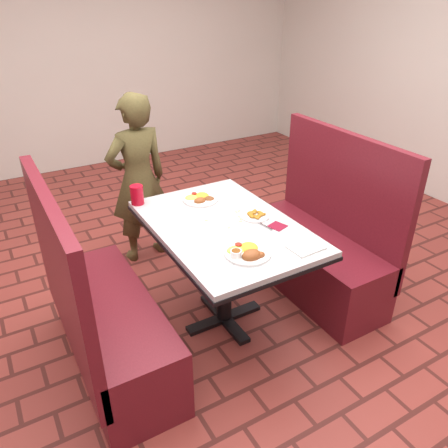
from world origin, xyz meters
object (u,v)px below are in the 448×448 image
at_px(far_dinner_plate, 200,197).
at_px(booth_bench_right, 318,249).
at_px(dining_table, 224,238).
at_px(red_tumbler, 137,195).
at_px(booth_bench_left, 104,321).
at_px(plantain_plate, 255,215).
at_px(diner_person, 138,180).
at_px(near_dinner_plate, 247,250).

bearing_deg(far_dinner_plate, booth_bench_right, -26.29).
xyz_separation_m(dining_table, red_tumbler, (-0.35, 0.54, 0.16)).
bearing_deg(booth_bench_left, booth_bench_right, 0.00).
height_order(far_dinner_plate, plantain_plate, far_dinner_plate).
bearing_deg(booth_bench_right, plantain_plate, -178.41).
distance_m(booth_bench_left, diner_person, 1.30).
xyz_separation_m(diner_person, red_tumbler, (-0.19, -0.54, 0.13)).
xyz_separation_m(diner_person, near_dinner_plate, (0.09, -1.44, 0.09)).
height_order(dining_table, red_tumbler, red_tumbler).
relative_size(plantain_plate, red_tumbler, 1.40).
xyz_separation_m(booth_bench_left, diner_person, (0.64, 1.08, 0.36)).
relative_size(diner_person, far_dinner_plate, 5.76).
xyz_separation_m(dining_table, diner_person, (-0.16, 1.08, 0.03)).
bearing_deg(red_tumbler, booth_bench_right, -25.00).
bearing_deg(plantain_plate, booth_bench_left, 179.09).
bearing_deg(near_dinner_plate, dining_table, 79.59).
height_order(diner_person, far_dinner_plate, diner_person).
bearing_deg(near_dinner_plate, booth_bench_left, 153.37).
distance_m(booth_bench_left, booth_bench_right, 1.60).
distance_m(dining_table, diner_person, 1.09).
height_order(booth_bench_right, plantain_plate, booth_bench_right).
height_order(dining_table, diner_person, diner_person).
distance_m(diner_person, near_dinner_plate, 1.45).
distance_m(diner_person, far_dinner_plate, 0.73).
distance_m(booth_bench_left, near_dinner_plate, 0.93).
xyz_separation_m(booth_bench_left, red_tumbler, (0.44, 0.54, 0.49)).
relative_size(far_dinner_plate, plantain_plate, 1.32).
relative_size(near_dinner_plate, red_tumbler, 1.96).
relative_size(near_dinner_plate, plantain_plate, 1.40).
bearing_deg(diner_person, dining_table, 92.14).
distance_m(booth_bench_right, far_dinner_plate, 0.96).
bearing_deg(booth_bench_right, booth_bench_left, 180.00).
height_order(booth_bench_left, booth_bench_right, same).
xyz_separation_m(dining_table, booth_bench_right, (0.80, 0.00, -0.32)).
xyz_separation_m(booth_bench_right, plantain_plate, (-0.58, -0.02, 0.43)).
distance_m(booth_bench_left, far_dinner_plate, 1.01).
relative_size(far_dinner_plate, red_tumbler, 1.85).
distance_m(booth_bench_left, plantain_plate, 1.10).
relative_size(dining_table, diner_person, 0.88).
xyz_separation_m(dining_table, booth_bench_left, (-0.80, 0.00, -0.32)).
relative_size(dining_table, near_dinner_plate, 4.79).
bearing_deg(booth_bench_left, far_dinner_plate, 24.51).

